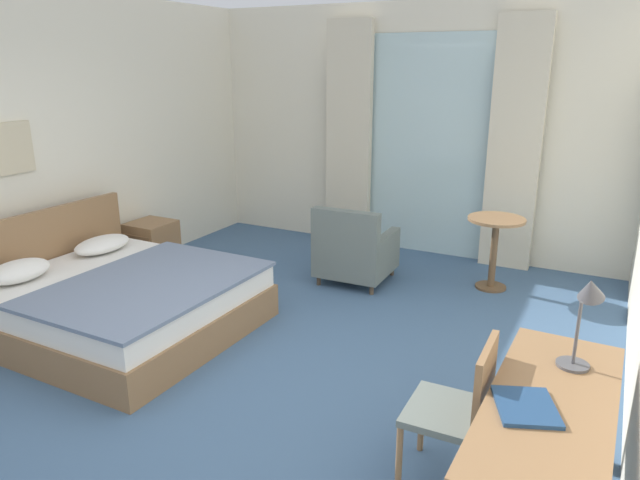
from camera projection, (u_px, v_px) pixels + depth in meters
ground at (229, 391)px, 4.19m from camera, size 5.70×8.00×0.10m
wall_back at (410, 130)px, 6.92m from camera, size 5.30×0.12×2.90m
balcony_glass_door at (429, 147)px, 6.79m from camera, size 1.53×0.02×2.55m
curtain_panel_left at (349, 136)px, 7.11m from camera, size 0.57×0.10×2.72m
curtain_panel_right at (515, 147)px, 6.24m from camera, size 0.55×0.10×2.72m
bed at (118, 300)px, 4.99m from camera, size 2.04×1.87×0.94m
nightstand at (152, 245)px, 6.47m from camera, size 0.44×0.47×0.54m
writing_desk at (549, 418)px, 2.71m from camera, size 0.58×1.50×0.72m
desk_chair at (461, 406)px, 3.06m from camera, size 0.42×0.45×0.87m
desk_lamp at (587, 304)px, 2.97m from camera, size 0.19×0.29×0.47m
closed_book at (526, 407)px, 2.63m from camera, size 0.36×0.39×0.02m
armchair_by_window at (354, 252)px, 6.06m from camera, size 0.73×0.75×0.83m
round_cafe_table at (495, 238)px, 5.83m from camera, size 0.56×0.56×0.75m
framed_picture at (11, 148)px, 5.13m from camera, size 0.03×0.41×0.46m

